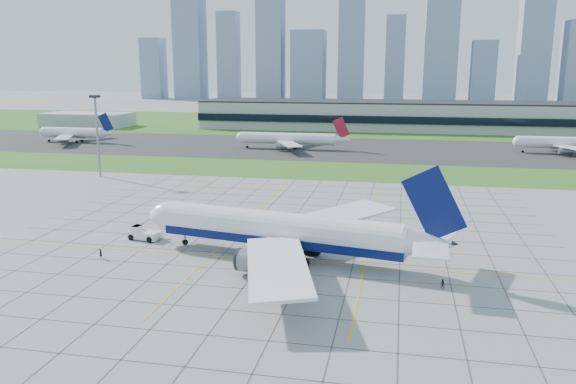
# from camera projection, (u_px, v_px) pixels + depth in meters

# --- Properties ---
(ground) EXTENTS (1400.00, 1400.00, 0.00)m
(ground) POSITION_uv_depth(u_px,v_px,m) (266.00, 256.00, 102.68)
(ground) COLOR gray
(ground) RESTS_ON ground
(grass_median) EXTENTS (700.00, 35.00, 0.04)m
(grass_median) POSITION_uv_depth(u_px,v_px,m) (329.00, 171.00, 188.85)
(grass_median) COLOR #36651C
(grass_median) RESTS_ON ground
(asphalt_taxiway) EXTENTS (700.00, 75.00, 0.04)m
(asphalt_taxiway) POSITION_uv_depth(u_px,v_px,m) (345.00, 148.00, 241.51)
(asphalt_taxiway) COLOR #383838
(asphalt_taxiway) RESTS_ON ground
(grass_far) EXTENTS (700.00, 145.00, 0.04)m
(grass_far) POSITION_uv_depth(u_px,v_px,m) (363.00, 124.00, 346.84)
(grass_far) COLOR #36651C
(grass_far) RESTS_ON ground
(apron_markings) EXTENTS (120.00, 130.00, 0.03)m
(apron_markings) POSITION_uv_depth(u_px,v_px,m) (281.00, 238.00, 113.22)
(apron_markings) COLOR #474744
(apron_markings) RESTS_ON ground
(terminal) EXTENTS (260.00, 43.00, 15.80)m
(terminal) POSITION_uv_depth(u_px,v_px,m) (432.00, 116.00, 313.37)
(terminal) COLOR #B7B7B2
(terminal) RESTS_ON ground
(service_block) EXTENTS (50.00, 25.00, 8.00)m
(service_block) POSITION_uv_depth(u_px,v_px,m) (88.00, 120.00, 333.77)
(service_block) COLOR #B7B7B2
(service_block) RESTS_ON ground
(light_mast) EXTENTS (2.50, 2.50, 25.60)m
(light_mast) POSITION_uv_depth(u_px,v_px,m) (97.00, 126.00, 174.96)
(light_mast) COLOR gray
(light_mast) RESTS_ON ground
(city_skyline) EXTENTS (523.00, 32.40, 160.00)m
(city_skyline) POSITION_uv_depth(u_px,v_px,m) (374.00, 44.00, 589.59)
(city_skyline) COLOR #8190AA
(city_skyline) RESTS_ON ground
(airliner) EXTENTS (58.84, 59.11, 18.66)m
(airliner) POSITION_uv_depth(u_px,v_px,m) (283.00, 231.00, 100.65)
(airliner) COLOR white
(airliner) RESTS_ON ground
(pushback_tug) EXTENTS (9.68, 4.29, 2.66)m
(pushback_tug) POSITION_uv_depth(u_px,v_px,m) (143.00, 233.00, 112.55)
(pushback_tug) COLOR white
(pushback_tug) RESTS_ON ground
(crew_near) EXTENTS (0.63, 0.78, 1.85)m
(crew_near) POSITION_uv_depth(u_px,v_px,m) (101.00, 254.00, 101.06)
(crew_near) COLOR black
(crew_near) RESTS_ON ground
(crew_far) EXTENTS (0.95, 0.94, 1.55)m
(crew_far) POSITION_uv_depth(u_px,v_px,m) (443.00, 284.00, 87.12)
(crew_far) COLOR black
(crew_far) RESTS_ON ground
(distant_jet_0) EXTENTS (35.29, 42.66, 14.08)m
(distant_jet_0) POSITION_uv_depth(u_px,v_px,m) (75.00, 133.00, 261.36)
(distant_jet_0) COLOR white
(distant_jet_0) RESTS_ON ground
(distant_jet_1) EXTENTS (46.79, 42.66, 14.08)m
(distant_jet_1) POSITION_uv_depth(u_px,v_px,m) (289.00, 138.00, 239.20)
(distant_jet_1) COLOR white
(distant_jet_1) RESTS_ON ground
(distant_jet_2) EXTENTS (39.37, 42.66, 14.08)m
(distant_jet_2) POSITION_uv_depth(u_px,v_px,m) (565.00, 143.00, 225.67)
(distant_jet_2) COLOR white
(distant_jet_2) RESTS_ON ground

